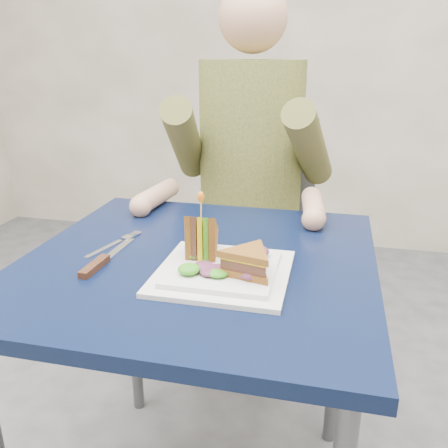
% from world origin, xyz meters
% --- Properties ---
extents(back_wall, '(4.00, 0.02, 2.80)m').
position_xyz_m(back_wall, '(0.00, 2.00, 1.40)').
color(back_wall, '#B6AF97').
rests_on(back_wall, ground).
extents(table, '(0.75, 0.75, 0.73)m').
position_xyz_m(table, '(0.00, 0.00, 0.65)').
color(table, black).
rests_on(table, ground).
extents(chair, '(0.42, 0.40, 0.93)m').
position_xyz_m(chair, '(0.00, 0.72, 0.54)').
color(chair, '#47474C').
rests_on(chair, ground).
extents(diner, '(0.54, 0.59, 0.74)m').
position_xyz_m(diner, '(-0.00, 0.61, 0.91)').
color(diner, brown).
rests_on(diner, chair).
extents(plate, '(0.26, 0.26, 0.02)m').
position_xyz_m(plate, '(0.07, -0.07, 0.74)').
color(plate, white).
rests_on(plate, table).
extents(sandwich_flat, '(0.15, 0.15, 0.05)m').
position_xyz_m(sandwich_flat, '(0.13, -0.10, 0.78)').
color(sandwich_flat, brown).
rests_on(sandwich_flat, plate).
extents(sandwich_upright, '(0.09, 0.14, 0.14)m').
position_xyz_m(sandwich_upright, '(0.02, -0.03, 0.78)').
color(sandwich_upright, brown).
rests_on(sandwich_upright, plate).
extents(fork, '(0.07, 0.18, 0.01)m').
position_xyz_m(fork, '(-0.21, 0.02, 0.73)').
color(fork, silver).
rests_on(fork, table).
extents(knife, '(0.02, 0.22, 0.02)m').
position_xyz_m(knife, '(-0.19, -0.09, 0.74)').
color(knife, silver).
rests_on(knife, table).
extents(toothpick, '(0.01, 0.01, 0.06)m').
position_xyz_m(toothpick, '(0.02, -0.03, 0.85)').
color(toothpick, tan).
rests_on(toothpick, sandwich_upright).
extents(toothpick_frill, '(0.01, 0.01, 0.02)m').
position_xyz_m(toothpick_frill, '(0.02, -0.03, 0.88)').
color(toothpick_frill, orange).
rests_on(toothpick_frill, sandwich_upright).
extents(lettuce_spill, '(0.15, 0.13, 0.02)m').
position_xyz_m(lettuce_spill, '(0.08, -0.06, 0.76)').
color(lettuce_spill, '#337A14').
rests_on(lettuce_spill, plate).
extents(onion_ring, '(0.04, 0.04, 0.02)m').
position_xyz_m(onion_ring, '(0.09, -0.07, 0.77)').
color(onion_ring, '#9E4C7A').
rests_on(onion_ring, plate).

